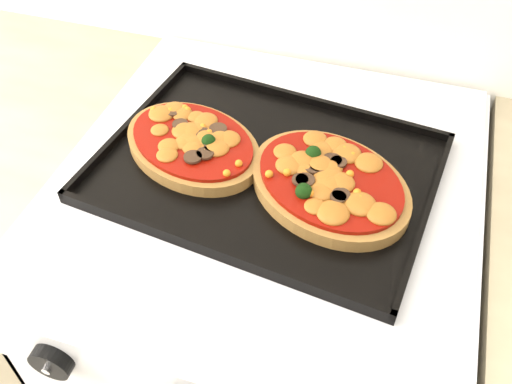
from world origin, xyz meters
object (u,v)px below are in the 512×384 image
(baking_tray, at_px, (267,167))
(pizza_right, at_px, (330,182))
(stove, at_px, (266,334))
(pizza_left, at_px, (193,143))

(baking_tray, relative_size, pizza_right, 1.96)
(stove, height_order, pizza_left, pizza_left)
(pizza_right, bearing_deg, stove, 165.86)
(pizza_left, bearing_deg, baking_tray, -0.54)
(stove, distance_m, baking_tray, 0.47)
(stove, relative_size, pizza_left, 4.15)
(stove, xyz_separation_m, pizza_left, (-0.11, -0.00, 0.48))
(baking_tray, distance_m, pizza_right, 0.10)
(stove, distance_m, pizza_right, 0.49)
(baking_tray, xyz_separation_m, pizza_right, (0.09, -0.02, 0.02))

